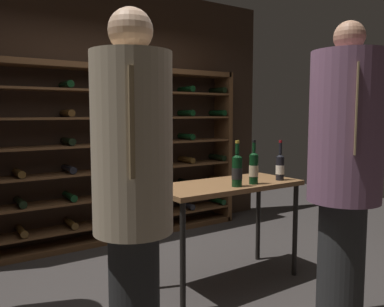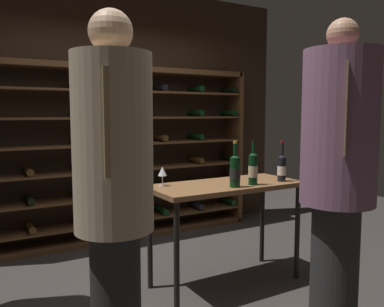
% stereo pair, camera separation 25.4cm
% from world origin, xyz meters
% --- Properties ---
extents(ground_plane, '(9.61, 9.61, 0.00)m').
position_xyz_m(ground_plane, '(0.00, 0.00, 0.00)').
color(ground_plane, '#383330').
extents(back_wall, '(4.71, 0.10, 2.93)m').
position_xyz_m(back_wall, '(0.00, 1.81, 1.47)').
color(back_wall, '#332319').
rests_on(back_wall, ground).
extents(wine_rack, '(3.28, 0.32, 1.99)m').
position_xyz_m(wine_rack, '(0.07, 1.60, 0.98)').
color(wine_rack, brown).
rests_on(wine_rack, ground).
extents(tasting_table, '(1.30, 0.57, 0.87)m').
position_xyz_m(tasting_table, '(0.39, -0.05, 0.77)').
color(tasting_table, brown).
rests_on(tasting_table, ground).
extents(person_bystander_dark_jacket, '(0.46, 0.46, 2.04)m').
position_xyz_m(person_bystander_dark_jacket, '(0.51, -1.10, 1.13)').
color(person_bystander_dark_jacket, '#282828').
rests_on(person_bystander_dark_jacket, ground).
extents(person_host_in_suit, '(0.41, 0.41, 1.98)m').
position_xyz_m(person_host_in_suit, '(-0.86, -0.81, 1.10)').
color(person_host_in_suit, black).
rests_on(person_host_in_suit, ground).
extents(wine_bottle_red_label, '(0.08, 0.08, 0.37)m').
position_xyz_m(wine_bottle_red_label, '(0.55, -0.21, 1.01)').
color(wine_bottle_red_label, black).
rests_on(wine_bottle_red_label, tasting_table).
extents(wine_bottle_black_capsule, '(0.07, 0.07, 0.35)m').
position_xyz_m(wine_bottle_black_capsule, '(0.87, -0.20, 0.99)').
color(wine_bottle_black_capsule, black).
rests_on(wine_bottle_black_capsule, tasting_table).
extents(wine_bottle_amber_reserve, '(0.09, 0.09, 0.37)m').
position_xyz_m(wine_bottle_amber_reserve, '(0.36, -0.22, 1.00)').
color(wine_bottle_amber_reserve, black).
rests_on(wine_bottle_amber_reserve, tasting_table).
extents(wine_glass_stemmed_left, '(0.07, 0.07, 0.16)m').
position_xyz_m(wine_glass_stemmed_left, '(-0.12, 0.12, 0.98)').
color(wine_glass_stemmed_left, silver).
rests_on(wine_glass_stemmed_left, tasting_table).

